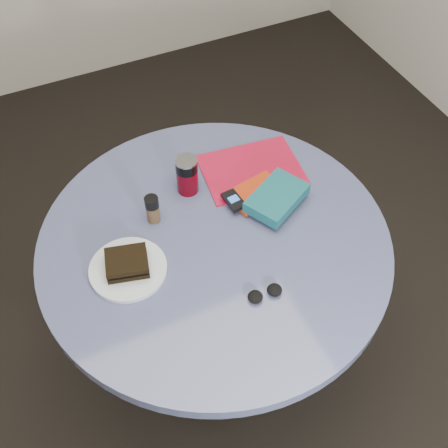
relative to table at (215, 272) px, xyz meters
name	(u,v)px	position (x,y,z in m)	size (l,w,h in m)	color
ground	(217,359)	(0.00, 0.00, -0.59)	(4.00, 4.00, 0.00)	black
table	(215,272)	(0.00, 0.00, 0.00)	(1.00, 1.00, 0.75)	black
plate	(128,269)	(-0.26, 0.00, 0.17)	(0.21, 0.21, 0.01)	silver
sandwich	(127,263)	(-0.25, 0.00, 0.20)	(0.13, 0.12, 0.04)	black
soda_can	(187,175)	(0.01, 0.21, 0.23)	(0.07, 0.07, 0.12)	#5B0410
pepper_grinder	(153,209)	(-0.13, 0.14, 0.21)	(0.05, 0.05, 0.09)	#4E3821
magazine	(251,169)	(0.22, 0.20, 0.17)	(0.30, 0.23, 0.01)	maroon
red_book	(256,193)	(0.18, 0.10, 0.18)	(0.16, 0.11, 0.01)	#B5300E
novel	(277,198)	(0.22, 0.04, 0.20)	(0.18, 0.12, 0.04)	#124E58
mp3_player	(234,200)	(0.10, 0.09, 0.19)	(0.05, 0.08, 0.01)	black
headphones	(265,293)	(0.04, -0.23, 0.17)	(0.10, 0.04, 0.02)	black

